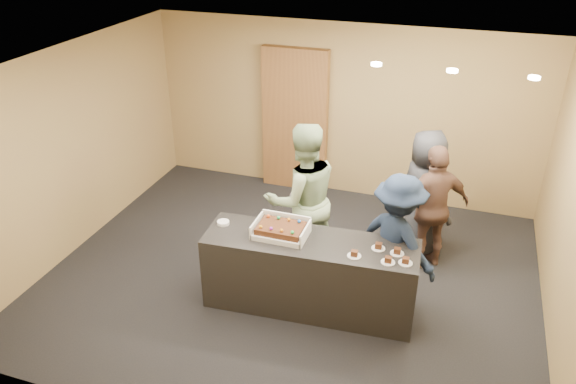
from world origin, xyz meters
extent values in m
plane|color=black|center=(0.00, 0.00, 0.00)|extent=(6.00, 6.00, 0.00)
plane|color=white|center=(0.00, 0.00, 2.70)|extent=(6.00, 6.00, 0.00)
cube|color=#A1874E|center=(0.00, 2.50, 1.35)|extent=(6.00, 0.04, 2.70)
cube|color=#A1874E|center=(0.00, -2.50, 1.35)|extent=(6.00, 0.04, 2.70)
cube|color=#A1874E|center=(-3.00, 0.00, 1.35)|extent=(0.04, 5.00, 2.70)
cube|color=#A1874E|center=(3.00, 0.00, 1.35)|extent=(0.04, 5.00, 2.70)
cube|color=black|center=(0.38, -0.47, 0.45)|extent=(2.44, 0.86, 0.90)
cube|color=brown|center=(-0.74, 2.41, 1.15)|extent=(1.04, 0.15, 2.30)
cube|color=white|center=(0.03, -0.47, 0.93)|extent=(0.58, 0.40, 0.06)
cube|color=white|center=(-0.26, -0.47, 0.98)|extent=(0.02, 0.40, 0.16)
cube|color=white|center=(0.32, -0.47, 0.98)|extent=(0.02, 0.40, 0.16)
cube|color=white|center=(0.03, -0.27, 0.99)|extent=(0.58, 0.02, 0.18)
cube|color=#36160C|center=(0.03, -0.47, 0.99)|extent=(0.51, 0.35, 0.07)
sphere|color=#ED541B|center=(-0.17, -0.34, 1.05)|extent=(0.04, 0.04, 0.04)
sphere|color=#1A9C51|center=(-0.04, -0.34, 1.05)|extent=(0.04, 0.04, 0.04)
sphere|color=orange|center=(0.08, -0.34, 1.05)|extent=(0.04, 0.04, 0.04)
sphere|color=blue|center=(0.20, -0.34, 1.05)|extent=(0.04, 0.04, 0.04)
sphere|color=#FF9D15|center=(-0.17, -0.59, 1.05)|extent=(0.04, 0.04, 0.04)
sphere|color=purple|center=(-0.04, -0.59, 1.05)|extent=(0.04, 0.04, 0.04)
sphere|color=orange|center=(0.08, -0.59, 1.05)|extent=(0.04, 0.04, 0.04)
sphere|color=green|center=(0.20, -0.59, 1.05)|extent=(0.04, 0.04, 0.04)
cylinder|color=white|center=(-0.69, -0.45, 0.92)|extent=(0.14, 0.14, 0.04)
cylinder|color=white|center=(0.90, -0.61, 0.90)|extent=(0.15, 0.15, 0.01)
cube|color=#36160C|center=(0.90, -0.61, 0.94)|extent=(0.07, 0.06, 0.06)
cylinder|color=white|center=(1.12, -0.38, 0.90)|extent=(0.15, 0.15, 0.01)
cube|color=#36160C|center=(1.12, -0.38, 0.94)|extent=(0.07, 0.06, 0.06)
cylinder|color=white|center=(1.26, -0.61, 0.90)|extent=(0.15, 0.15, 0.01)
cube|color=#36160C|center=(1.26, -0.61, 0.94)|extent=(0.07, 0.06, 0.06)
cylinder|color=white|center=(1.33, -0.42, 0.90)|extent=(0.15, 0.15, 0.01)
cube|color=#36160C|center=(1.33, -0.42, 0.94)|extent=(0.07, 0.06, 0.06)
cylinder|color=white|center=(1.44, -0.57, 0.90)|extent=(0.15, 0.15, 0.01)
cube|color=#36160C|center=(1.44, -0.57, 0.94)|extent=(0.07, 0.06, 0.06)
imported|color=#97969B|center=(0.11, 0.27, 0.73)|extent=(0.62, 0.50, 1.46)
imported|color=#8CA67A|center=(0.05, 0.27, 0.99)|extent=(1.22, 1.17, 1.98)
imported|color=#162238|center=(1.27, -0.02, 0.81)|extent=(1.21, 1.06, 1.63)
imported|color=brown|center=(1.59, 0.84, 0.84)|extent=(1.04, 0.90, 1.67)
imported|color=#27282D|center=(1.44, 1.16, 0.86)|extent=(1.00, 0.96, 1.72)
cylinder|color=#FFEAC6|center=(0.80, 0.50, 2.67)|extent=(0.12, 0.12, 0.03)
cylinder|color=#FFEAC6|center=(1.60, 0.50, 2.67)|extent=(0.12, 0.12, 0.03)
cylinder|color=#FFEAC6|center=(2.40, 0.50, 2.67)|extent=(0.12, 0.12, 0.03)
camera|label=1|loc=(1.80, -5.52, 4.30)|focal=35.00mm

